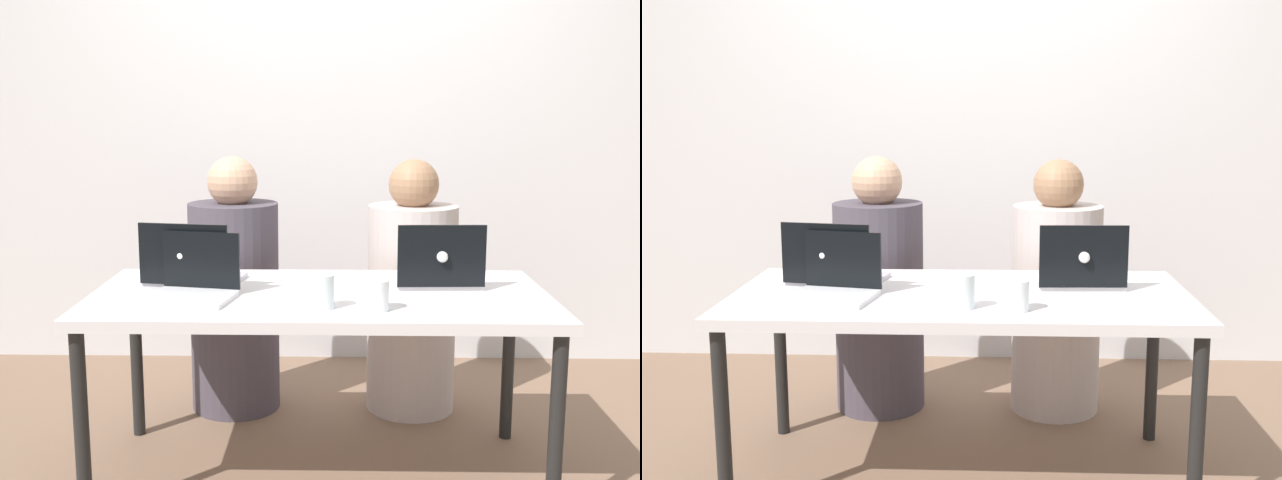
# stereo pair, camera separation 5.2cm
# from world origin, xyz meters

# --- Properties ---
(ground_plane) EXTENTS (12.00, 12.00, 0.00)m
(ground_plane) POSITION_xyz_m (0.00, 0.00, 0.00)
(ground_plane) COLOR brown
(back_wall) EXTENTS (4.50, 0.10, 2.56)m
(back_wall) POSITION_xyz_m (0.00, 1.42, 1.28)
(back_wall) COLOR silver
(back_wall) RESTS_ON ground
(desk) EXTENTS (1.65, 0.79, 0.71)m
(desk) POSITION_xyz_m (0.00, 0.00, 0.65)
(desk) COLOR silver
(desk) RESTS_ON ground
(person_on_left) EXTENTS (0.42, 0.42, 1.16)m
(person_on_left) POSITION_xyz_m (-0.40, 0.67, 0.51)
(person_on_left) COLOR #47404B
(person_on_left) RESTS_ON ground
(person_on_right) EXTENTS (0.45, 0.45, 1.15)m
(person_on_right) POSITION_xyz_m (0.40, 0.67, 0.51)
(person_on_right) COLOR #BBADAA
(person_on_right) RESTS_ON ground
(laptop_back_right) EXTENTS (0.33, 0.29, 0.25)m
(laptop_back_right) POSITION_xyz_m (0.44, 0.11, 0.76)
(laptop_back_right) COLOR silver
(laptop_back_right) RESTS_ON desk
(laptop_back_left) EXTENTS (0.38, 0.31, 0.25)m
(laptop_back_left) POSITION_xyz_m (-0.49, 0.12, 0.76)
(laptop_back_left) COLOR #B5B2BC
(laptop_back_left) RESTS_ON desk
(laptop_front_left) EXTENTS (0.33, 0.28, 0.22)m
(laptop_front_left) POSITION_xyz_m (-0.44, -0.08, 0.76)
(laptop_front_left) COLOR silver
(laptop_front_left) RESTS_ON desk
(water_glass_right) EXTENTS (0.08, 0.08, 0.10)m
(water_glass_right) POSITION_xyz_m (0.20, -0.24, 0.75)
(water_glass_right) COLOR white
(water_glass_right) RESTS_ON desk
(water_glass_center) EXTENTS (0.07, 0.07, 0.12)m
(water_glass_center) POSITION_xyz_m (0.02, -0.22, 0.76)
(water_glass_center) COLOR silver
(water_glass_center) RESTS_ON desk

